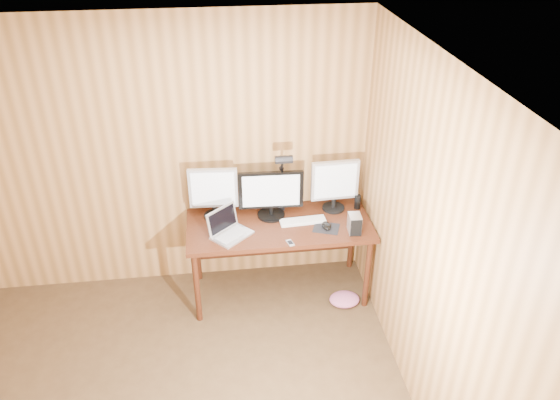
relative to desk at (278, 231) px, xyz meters
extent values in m
plane|color=silver|center=(-0.93, -1.70, 1.87)|extent=(4.00, 4.00, 0.00)
plane|color=#AC753E|center=(-0.93, 0.30, 0.62)|extent=(4.00, 0.00, 4.00)
plane|color=#AC753E|center=(0.82, -1.70, 0.62)|extent=(0.00, 4.00, 4.00)
cube|color=#3D1A0C|center=(0.00, -0.07, 0.10)|extent=(1.60, 0.70, 0.04)
cube|color=#3D1A0C|center=(0.00, 0.25, -0.17)|extent=(1.48, 0.02, 0.51)
cylinder|color=#3D1A0C|center=(-0.74, -0.36, -0.27)|extent=(0.05, 0.05, 0.71)
cylinder|color=#3D1A0C|center=(-0.74, 0.22, -0.27)|extent=(0.05, 0.05, 0.71)
cylinder|color=#3D1A0C|center=(0.74, -0.36, -0.27)|extent=(0.05, 0.05, 0.71)
cylinder|color=#3D1A0C|center=(0.74, 0.22, -0.27)|extent=(0.05, 0.05, 0.71)
cylinder|color=black|center=(-0.06, 0.07, 0.13)|extent=(0.24, 0.24, 0.02)
cylinder|color=black|center=(-0.06, 0.07, 0.18)|extent=(0.04, 0.04, 0.07)
cube|color=black|center=(-0.06, 0.07, 0.39)|extent=(0.56, 0.06, 0.35)
cube|color=silver|center=(-0.06, 0.05, 0.39)|extent=(0.49, 0.02, 0.30)
cylinder|color=black|center=(-0.55, 0.12, 0.13)|extent=(0.20, 0.20, 0.02)
cylinder|color=black|center=(-0.55, 0.12, 0.19)|extent=(0.04, 0.04, 0.09)
cube|color=#BABABF|center=(-0.55, 0.12, 0.41)|extent=(0.42, 0.07, 0.37)
cube|color=silver|center=(-0.55, 0.09, 0.41)|extent=(0.37, 0.03, 0.31)
cylinder|color=black|center=(0.52, 0.11, 0.13)|extent=(0.20, 0.20, 0.02)
cylinder|color=black|center=(0.52, 0.11, 0.19)|extent=(0.04, 0.04, 0.09)
cube|color=#BABABF|center=(0.52, 0.11, 0.42)|extent=(0.43, 0.06, 0.37)
cube|color=silver|center=(0.52, 0.09, 0.42)|extent=(0.37, 0.02, 0.32)
cube|color=silver|center=(-0.42, -0.21, 0.13)|extent=(0.39, 0.38, 0.02)
cube|color=silver|center=(-0.49, -0.13, 0.25)|extent=(0.27, 0.25, 0.21)
cube|color=black|center=(-0.49, -0.13, 0.25)|extent=(0.23, 0.21, 0.18)
cube|color=#B2B2B7|center=(-0.42, -0.21, 0.14)|extent=(0.29, 0.28, 0.00)
cube|color=white|center=(0.21, -0.07, 0.13)|extent=(0.41, 0.15, 0.02)
cube|color=white|center=(0.21, -0.07, 0.14)|extent=(0.38, 0.12, 0.00)
cube|color=black|center=(0.39, -0.19, 0.12)|extent=(0.26, 0.24, 0.00)
ellipsoid|color=black|center=(0.39, -0.19, 0.15)|extent=(0.12, 0.14, 0.04)
cube|color=silver|center=(0.61, -0.27, 0.20)|extent=(0.11, 0.15, 0.16)
cube|color=black|center=(0.61, -0.34, 0.20)|extent=(0.10, 0.01, 0.16)
cube|color=silver|center=(0.05, -0.38, 0.13)|extent=(0.07, 0.10, 0.01)
cube|color=black|center=(0.05, -0.38, 0.13)|extent=(0.05, 0.06, 0.00)
cylinder|color=black|center=(0.73, 0.10, 0.19)|extent=(0.06, 0.06, 0.13)
cube|color=black|center=(0.05, 0.17, 0.11)|extent=(0.05, 0.06, 0.06)
cylinder|color=black|center=(0.05, 0.17, 0.33)|extent=(0.03, 0.03, 0.41)
sphere|color=black|center=(0.05, 0.17, 0.54)|extent=(0.04, 0.04, 0.04)
cylinder|color=black|center=(0.05, 0.11, 0.61)|extent=(0.02, 0.14, 0.17)
cylinder|color=black|center=(0.05, 0.02, 0.69)|extent=(0.15, 0.07, 0.07)
camera|label=1|loc=(-0.50, -4.01, 2.71)|focal=35.00mm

